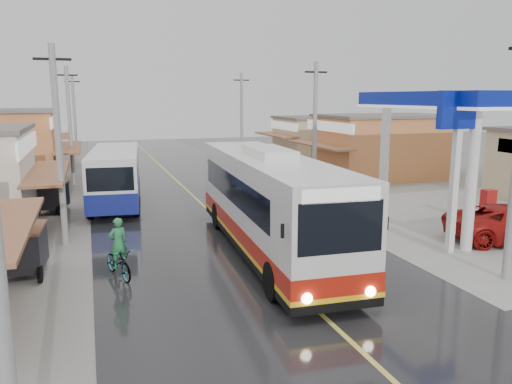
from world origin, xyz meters
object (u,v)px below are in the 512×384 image
second_bus (116,175)px  tricycle_far (53,196)px  coach_bus (268,203)px  cyclist (119,258)px  tricycle_near (23,248)px

second_bus → tricycle_far: second_bus is taller
coach_bus → tricycle_far: bearing=132.8°
second_bus → cyclist: size_ratio=4.50×
second_bus → tricycle_near: (-3.63, -10.80, -0.69)m
cyclist → tricycle_far: bearing=85.3°
second_bus → tricycle_near: size_ratio=4.15×
second_bus → tricycle_near: bearing=-102.8°
coach_bus → cyclist: coach_bus is taller
second_bus → tricycle_far: 3.48m
tricycle_near → tricycle_far: tricycle_near is taller
cyclist → tricycle_near: bearing=139.7°
second_bus → tricycle_near: second_bus is taller
coach_bus → cyclist: (-5.68, -1.05, -1.27)m
tricycle_near → tricycle_far: bearing=91.5°
tricycle_near → tricycle_far: (0.35, 9.94, -0.10)m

